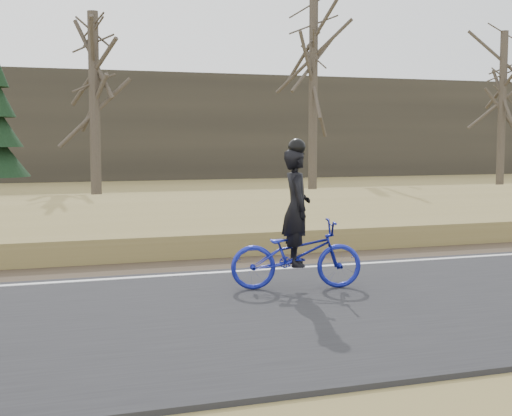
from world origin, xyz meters
name	(u,v)px	position (x,y,z in m)	size (l,w,h in m)	color
ground	(342,271)	(0.00, 0.00, 0.00)	(120.00, 120.00, 0.00)	olive
road	(419,299)	(0.00, -2.50, 0.03)	(120.00, 6.00, 0.06)	black
edge_line	(338,265)	(0.00, 0.20, 0.07)	(120.00, 0.12, 0.01)	silver
shoulder	(315,259)	(0.00, 1.20, 0.02)	(120.00, 1.60, 0.04)	#473A2B
embankment	(264,229)	(0.00, 4.20, 0.22)	(120.00, 5.00, 0.44)	olive
ballast	(219,213)	(0.00, 8.00, 0.23)	(120.00, 3.00, 0.45)	slate
railroad	(219,202)	(0.00, 8.00, 0.53)	(120.00, 2.40, 0.29)	black
treeline_backdrop	(115,127)	(0.00, 30.00, 3.00)	(120.00, 4.00, 6.00)	#383328
cyclist	(296,242)	(-1.43, -1.39, 0.77)	(2.06, 1.09, 2.24)	#151D92
bare_tree_near_left	(95,111)	(-2.86, 12.96, 3.22)	(0.36, 0.36, 6.45)	#4E4639
bare_tree_center	(313,93)	(6.18, 15.83, 4.15)	(0.36, 0.36, 8.31)	#4E4639
bare_tree_right	(502,111)	(15.36, 15.80, 3.54)	(0.36, 0.36, 7.08)	#4E4639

